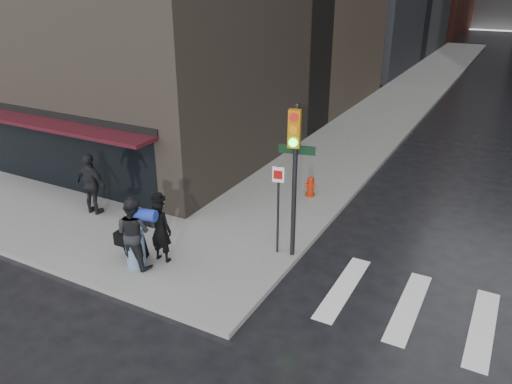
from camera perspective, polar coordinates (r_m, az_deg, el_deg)
ground at (r=13.31m, az=-6.06°, el=-8.94°), size 140.00×140.00×0.00m
sidewalk_left at (r=37.41m, az=18.17°, el=11.57°), size 4.00×50.00×0.15m
storefront at (r=18.25m, az=-21.45°, el=5.04°), size 8.40×1.11×2.83m
man_overcoat at (r=13.26m, az=-11.43°, el=-4.61°), size 1.00×0.99×1.95m
man_jeans at (r=13.08m, az=-13.81°, el=-4.49°), size 1.39×0.77×1.94m
man_greycoat at (r=16.35m, az=-18.29°, el=0.85°), size 1.16×0.50×1.98m
traffic_light at (r=12.47m, az=4.25°, el=3.40°), size 1.02×0.57×4.17m
fire_hydrant at (r=17.12m, az=6.23°, el=0.55°), size 0.41×0.31×0.71m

